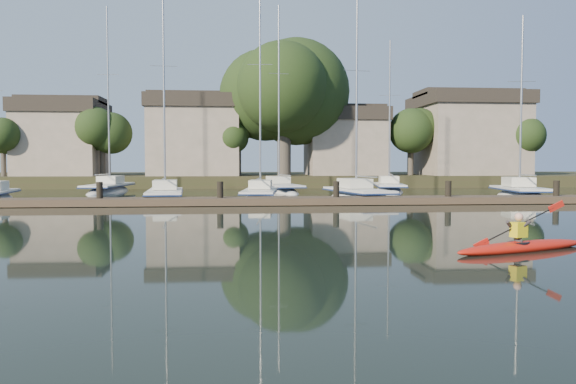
{
  "coord_description": "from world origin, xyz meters",
  "views": [
    {
      "loc": [
        -2.07,
        -14.76,
        2.16
      ],
      "look_at": [
        -0.45,
        3.56,
        1.2
      ],
      "focal_mm": 35.0,
      "sensor_mm": 36.0,
      "label": 1
    }
  ],
  "objects": [
    {
      "name": "sailboat_1",
      "position": [
        -6.28,
        17.92,
        -0.18
      ],
      "size": [
        2.72,
        8.28,
        13.3
      ],
      "rotation": [
        0.0,
        0.0,
        0.09
      ],
      "color": "silver",
      "rests_on": "ground"
    },
    {
      "name": "sailboat_4",
      "position": [
        15.35,
        18.51,
        -0.2
      ],
      "size": [
        3.38,
        7.64,
        12.55
      ],
      "rotation": [
        0.0,
        0.0,
        -0.16
      ],
      "color": "silver",
      "rests_on": "ground"
    },
    {
      "name": "sailboat_3",
      "position": [
        4.93,
        17.76,
        -0.2
      ],
      "size": [
        3.49,
        8.4,
        13.15
      ],
      "rotation": [
        0.0,
        0.0,
        0.17
      ],
      "color": "silver",
      "rests_on": "ground"
    },
    {
      "name": "sailboat_6",
      "position": [
        1.01,
        27.1,
        -0.18
      ],
      "size": [
        3.46,
        9.68,
        15.08
      ],
      "rotation": [
        0.0,
        0.0,
        0.16
      ],
      "color": "silver",
      "rests_on": "ground"
    },
    {
      "name": "sailboat_2",
      "position": [
        -0.77,
        18.76,
        -0.17
      ],
      "size": [
        2.83,
        8.48,
        13.78
      ],
      "rotation": [
        0.0,
        0.0,
        -0.11
      ],
      "color": "silver",
      "rests_on": "ground"
    },
    {
      "name": "kayak",
      "position": [
        4.84,
        -1.68,
        0.16
      ],
      "size": [
        4.07,
        1.96,
        1.32
      ],
      "rotation": [
        0.0,
        0.0,
        0.36
      ],
      "color": "#AF200D",
      "rests_on": "ground"
    },
    {
      "name": "ground",
      "position": [
        0.0,
        0.0,
        0.0
      ],
      "size": [
        160.0,
        160.0,
        0.0
      ],
      "primitive_type": "plane",
      "color": "black",
      "rests_on": "ground"
    },
    {
      "name": "sailboat_5",
      "position": [
        -11.53,
        27.25,
        -0.18
      ],
      "size": [
        2.67,
        9.04,
        14.77
      ],
      "rotation": [
        0.0,
        0.0,
        -0.07
      ],
      "color": "silver",
      "rests_on": "ground"
    },
    {
      "name": "sailboat_7",
      "position": [
        9.17,
        26.26,
        -0.19
      ],
      "size": [
        3.36,
        7.98,
        12.49
      ],
      "rotation": [
        0.0,
        0.0,
        -0.18
      ],
      "color": "silver",
      "rests_on": "ground"
    },
    {
      "name": "shore",
      "position": [
        1.61,
        40.29,
        3.23
      ],
      "size": [
        90.0,
        25.25,
        12.75
      ],
      "color": "#2C3219",
      "rests_on": "ground"
    },
    {
      "name": "dock",
      "position": [
        0.0,
        14.0,
        0.2
      ],
      "size": [
        34.0,
        2.0,
        1.8
      ],
      "color": "brown",
      "rests_on": "ground"
    }
  ]
}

